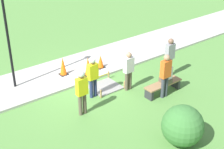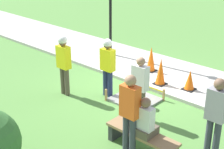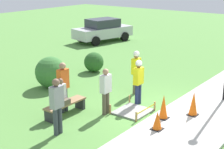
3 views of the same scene
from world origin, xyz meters
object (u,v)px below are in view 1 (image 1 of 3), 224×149
object	(u,v)px
bystander_in_gray_shirt	(129,69)
bystander_in_white_shirt	(170,55)
traffic_cone_far_patch	(88,66)
person_seated_on_bench	(167,75)
bystander_in_orange_shirt	(166,73)
traffic_cone_sidewalk_edge	(63,66)
park_bench	(163,86)
lamppost_near	(5,21)
worker_assistant	(82,89)
traffic_cone_near_patch	(101,61)
worker_supervisor	(93,74)

from	to	relation	value
bystander_in_gray_shirt	bystander_in_white_shirt	xyz separation A→B (m)	(-2.09, 0.21, 0.08)
traffic_cone_far_patch	person_seated_on_bench	size ratio (longest dim) A/B	0.92
bystander_in_orange_shirt	bystander_in_white_shirt	bearing A→B (deg)	-141.31
traffic_cone_sidewalk_edge	park_bench	xyz separation A→B (m)	(-2.42, 3.61, -0.19)
person_seated_on_bench	lamppost_near	bearing A→B (deg)	-40.63
park_bench	worker_assistant	xyz separation A→B (m)	(3.33, -0.70, 0.73)
bystander_in_white_shirt	lamppost_near	distance (m)	6.74
bystander_in_orange_shirt	park_bench	bearing A→B (deg)	-125.56
traffic_cone_far_patch	park_bench	size ratio (longest dim) A/B	0.49
traffic_cone_near_patch	worker_supervisor	distance (m)	2.45
traffic_cone_sidewalk_edge	worker_assistant	bearing A→B (deg)	72.70
worker_supervisor	bystander_in_gray_shirt	bearing A→B (deg)	164.78
worker_supervisor	bystander_in_white_shirt	size ratio (longest dim) A/B	0.96
traffic_cone_far_patch	bystander_in_orange_shirt	distance (m)	3.51
traffic_cone_sidewalk_edge	bystander_in_orange_shirt	size ratio (longest dim) A/B	0.46
worker_supervisor	bystander_in_white_shirt	bearing A→B (deg)	170.32
worker_supervisor	bystander_in_white_shirt	distance (m)	3.58
park_bench	worker_supervisor	size ratio (longest dim) A/B	0.99
park_bench	bystander_in_white_shirt	distance (m)	1.61
worker_assistant	park_bench	bearing A→B (deg)	168.05
worker_assistant	traffic_cone_far_patch	bearing A→B (deg)	-128.01
traffic_cone_sidewalk_edge	worker_supervisor	world-z (taller)	worker_supervisor
bystander_in_orange_shirt	bystander_in_white_shirt	distance (m)	1.72
traffic_cone_far_patch	worker_supervisor	xyz separation A→B (m)	(0.77, 1.49, 0.50)
bystander_in_gray_shirt	lamppost_near	distance (m)	5.00
person_seated_on_bench	worker_supervisor	xyz separation A→B (m)	(2.47, -1.50, 0.21)
traffic_cone_sidewalk_edge	bystander_in_gray_shirt	size ratio (longest dim) A/B	0.50
traffic_cone_far_patch	person_seated_on_bench	xyz separation A→B (m)	(-1.70, 2.99, 0.29)
park_bench	bystander_in_white_shirt	size ratio (longest dim) A/B	0.95
bystander_in_white_shirt	bystander_in_orange_shirt	bearing A→B (deg)	38.69
traffic_cone_far_patch	bystander_in_white_shirt	world-z (taller)	bystander_in_white_shirt
person_seated_on_bench	bystander_in_white_shirt	world-z (taller)	bystander_in_white_shirt
worker_supervisor	worker_assistant	distance (m)	1.23
traffic_cone_near_patch	traffic_cone_far_patch	bearing A→B (deg)	17.01
park_bench	person_seated_on_bench	xyz separation A→B (m)	(-0.12, 0.05, 0.48)
worker_assistant	bystander_in_gray_shirt	size ratio (longest dim) A/B	1.07
traffic_cone_near_patch	park_bench	distance (m)	3.28
traffic_cone_far_patch	lamppost_near	size ratio (longest dim) A/B	0.19
traffic_cone_sidewalk_edge	bystander_in_gray_shirt	world-z (taller)	bystander_in_gray_shirt
worker_supervisor	bystander_in_orange_shirt	world-z (taller)	bystander_in_orange_shirt
worker_assistant	bystander_in_orange_shirt	distance (m)	3.30
traffic_cone_sidewalk_edge	person_seated_on_bench	size ratio (longest dim) A/B	0.92
worker_supervisor	worker_assistant	size ratio (longest dim) A/B	0.97
person_seated_on_bench	lamppost_near	size ratio (longest dim) A/B	0.21
lamppost_near	traffic_cone_sidewalk_edge	bearing A→B (deg)	171.49
traffic_cone_sidewalk_edge	lamppost_near	xyz separation A→B (m)	(2.09, -0.31, 2.37)
traffic_cone_sidewalk_edge	bystander_in_orange_shirt	bearing A→B (deg)	120.49
park_bench	traffic_cone_far_patch	bearing A→B (deg)	-61.77
bystander_in_white_shirt	traffic_cone_near_patch	bearing A→B (deg)	-50.77
person_seated_on_bench	lamppost_near	xyz separation A→B (m)	(4.63, -3.97, 2.08)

